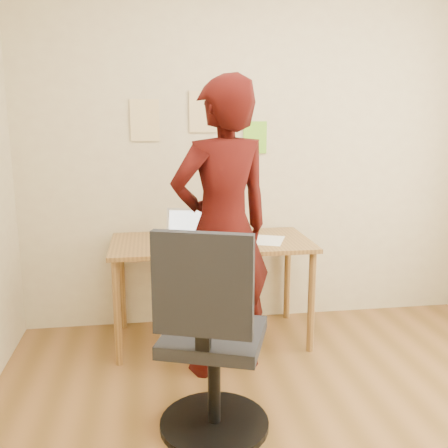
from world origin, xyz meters
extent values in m
cube|color=beige|center=(0.00, 1.77, 1.35)|extent=(3.50, 0.04, 2.70)
cube|color=olive|center=(-0.36, 1.38, 0.72)|extent=(1.40, 0.70, 0.03)
cylinder|color=olive|center=(-1.01, 1.08, 0.35)|extent=(0.05, 0.05, 0.71)
cylinder|color=olive|center=(0.29, 1.08, 0.35)|extent=(0.05, 0.05, 0.71)
cylinder|color=olive|center=(-1.01, 1.68, 0.35)|extent=(0.05, 0.05, 0.71)
cylinder|color=olive|center=(0.29, 1.68, 0.35)|extent=(0.05, 0.05, 0.71)
cube|color=silver|center=(-0.56, 1.37, 0.75)|extent=(0.34, 0.28, 0.01)
cube|color=black|center=(-0.56, 1.37, 0.75)|extent=(0.26, 0.17, 0.00)
cube|color=silver|center=(-0.52, 1.50, 0.85)|extent=(0.30, 0.14, 0.20)
cube|color=white|center=(-0.52, 1.50, 0.85)|extent=(0.26, 0.11, 0.16)
cube|color=white|center=(0.04, 1.33, 0.74)|extent=(0.31, 0.36, 0.00)
cube|color=black|center=(-0.21, 1.17, 0.74)|extent=(0.09, 0.14, 0.01)
cube|color=#3F4C59|center=(-0.21, 1.17, 0.75)|extent=(0.08, 0.12, 0.00)
cube|color=#E7C78A|center=(-0.80, 1.74, 1.57)|extent=(0.21, 0.00, 0.30)
cube|color=#E7C78A|center=(-0.37, 1.74, 1.63)|extent=(0.21, 0.00, 0.30)
cube|color=#7ACE2E|center=(0.02, 1.74, 1.44)|extent=(0.18, 0.00, 0.24)
cube|color=black|center=(-0.48, 0.31, 0.51)|extent=(0.62, 0.62, 0.07)
cube|color=black|center=(-0.56, 0.10, 0.86)|extent=(0.45, 0.21, 0.48)
cube|color=black|center=(-0.56, 0.10, 0.61)|extent=(0.08, 0.06, 0.13)
cylinder|color=black|center=(-0.48, 0.31, 0.24)|extent=(0.07, 0.07, 0.48)
cylinder|color=black|center=(-0.48, 0.31, 0.02)|extent=(0.57, 0.57, 0.03)
imported|color=#320906|center=(-0.35, 0.94, 0.92)|extent=(0.78, 0.64, 1.84)
camera|label=1|loc=(-0.78, -2.01, 1.59)|focal=40.00mm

